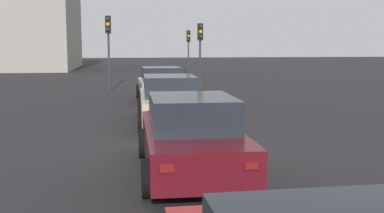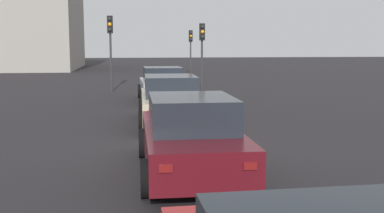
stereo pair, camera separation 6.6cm
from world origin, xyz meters
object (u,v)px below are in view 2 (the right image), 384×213
object	(u,v)px
car_beige_second	(170,101)
traffic_light_near_right	(110,37)
traffic_light_near_left	(191,43)
traffic_light_far_left	(202,42)
car_maroon_third	(190,136)
car_silver_lead	(162,84)

from	to	relation	value
car_beige_second	traffic_light_near_right	bearing A→B (deg)	13.01
traffic_light_near_left	traffic_light_far_left	world-z (taller)	traffic_light_far_left
car_beige_second	traffic_light_near_left	bearing A→B (deg)	-7.78
traffic_light_near_left	traffic_light_far_left	bearing A→B (deg)	-5.38
traffic_light_near_left	traffic_light_near_right	xyz separation A→B (m)	(-11.88, 5.83, 0.26)
car_beige_second	traffic_light_near_left	xyz separation A→B (m)	(22.43, -3.70, 1.85)
car_maroon_third	traffic_light_near_left	bearing A→B (deg)	-6.83
traffic_light_near_right	car_beige_second	bearing A→B (deg)	15.46
car_maroon_third	traffic_light_near_right	bearing A→B (deg)	7.85
car_maroon_third	traffic_light_far_left	world-z (taller)	traffic_light_far_left
car_maroon_third	traffic_light_near_right	size ratio (longest dim) A/B	1.15
car_silver_lead	car_maroon_third	bearing A→B (deg)	177.66
car_silver_lead	car_beige_second	xyz separation A→B (m)	(-6.16, 0.23, 0.01)
traffic_light_near_left	traffic_light_near_right	size ratio (longest dim) A/B	0.91
car_beige_second	traffic_light_far_left	xyz separation A→B (m)	(10.73, -2.73, 1.86)
car_silver_lead	traffic_light_near_right	bearing A→B (deg)	27.76
traffic_light_near_right	traffic_light_far_left	distance (m)	4.87
traffic_light_far_left	car_beige_second	bearing A→B (deg)	-14.71
car_beige_second	traffic_light_far_left	bearing A→B (deg)	-12.68
car_maroon_third	traffic_light_near_right	distance (m)	16.61
car_maroon_third	traffic_light_near_left	distance (m)	28.55
traffic_light_near_right	traffic_light_far_left	world-z (taller)	traffic_light_near_right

